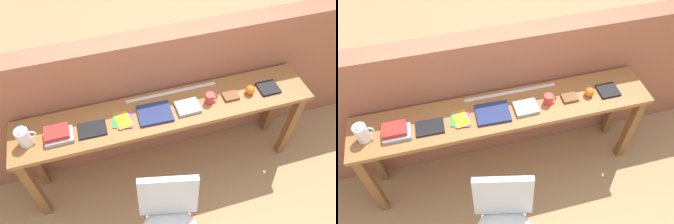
{
  "view_description": "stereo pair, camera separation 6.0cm",
  "coord_description": "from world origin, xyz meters",
  "views": [
    {
      "loc": [
        -0.48,
        -1.39,
        2.92
      ],
      "look_at": [
        0.0,
        0.25,
        0.9
      ],
      "focal_mm": 35.0,
      "sensor_mm": 36.0,
      "label": 1
    },
    {
      "loc": [
        -0.43,
        -1.4,
        2.92
      ],
      "look_at": [
        0.0,
        0.25,
        0.9
      ],
      "focal_mm": 35.0,
      "sensor_mm": 36.0,
      "label": 2
    }
  ],
  "objects": [
    {
      "name": "brick_wall_back",
      "position": [
        0.0,
        0.64,
        0.69
      ],
      "size": [
        6.0,
        0.2,
        1.38
      ],
      "primitive_type": "cube",
      "color": "#9E5B42",
      "rests_on": "ground"
    },
    {
      "name": "pitcher_white",
      "position": [
        -1.1,
        0.27,
        0.96
      ],
      "size": [
        0.14,
        0.1,
        0.18
      ],
      "color": "white",
      "rests_on": "sideboard"
    },
    {
      "name": "book_open_centre",
      "position": [
        -0.1,
        0.27,
        0.89
      ],
      "size": [
        0.28,
        0.23,
        0.02
      ],
      "primitive_type": "cube",
      "rotation": [
        0.0,
        0.0,
        -0.04
      ],
      "color": "navy",
      "rests_on": "sideboard"
    },
    {
      "name": "sports_ball_small",
      "position": [
        0.73,
        0.27,
        0.92
      ],
      "size": [
        0.08,
        0.08,
        0.08
      ],
      "primitive_type": "sphere",
      "color": "orange",
      "rests_on": "sideboard"
    },
    {
      "name": "magazine_cycling",
      "position": [
        -0.61,
        0.26,
        0.89
      ],
      "size": [
        0.22,
        0.16,
        0.02
      ],
      "primitive_type": "cube",
      "rotation": [
        0.0,
        0.0,
        -0.02
      ],
      "color": "black",
      "rests_on": "sideboard"
    },
    {
      "name": "ground_plane",
      "position": [
        0.0,
        0.0,
        0.0
      ],
      "size": [
        40.0,
        40.0,
        0.0
      ],
      "primitive_type": "plane",
      "color": "tan"
    },
    {
      "name": "mug",
      "position": [
        0.37,
        0.27,
        0.92
      ],
      "size": [
        0.11,
        0.08,
        0.09
      ],
      "color": "red",
      "rests_on": "sideboard"
    },
    {
      "name": "ruler_metal_back_edge",
      "position": [
        0.1,
        0.47,
        0.88
      ],
      "size": [
        0.8,
        0.03,
        0.0
      ],
      "primitive_type": "cube",
      "color": "silver",
      "rests_on": "sideboard"
    },
    {
      "name": "sideboard",
      "position": [
        0.0,
        0.3,
        0.74
      ],
      "size": [
        2.5,
        0.44,
        0.88
      ],
      "color": "#996033",
      "rests_on": "ground"
    },
    {
      "name": "leather_journal_brown",
      "position": [
        0.56,
        0.28,
        0.89
      ],
      "size": [
        0.13,
        0.1,
        0.02
      ],
      "primitive_type": "cube",
      "rotation": [
        0.0,
        0.0,
        0.01
      ],
      "color": "brown",
      "rests_on": "sideboard"
    },
    {
      "name": "book_stack_leftmost",
      "position": [
        -0.87,
        0.26,
        0.91
      ],
      "size": [
        0.21,
        0.16,
        0.07
      ],
      "color": "#9E9EA3",
      "rests_on": "sideboard"
    },
    {
      "name": "pamphlet_pile_colourful",
      "position": [
        -0.37,
        0.28,
        0.89
      ],
      "size": [
        0.17,
        0.19,
        0.01
      ],
      "color": "#E5334C",
      "rests_on": "sideboard"
    },
    {
      "name": "book_repair_rightmost",
      "position": [
        0.91,
        0.28,
        0.89
      ],
      "size": [
        0.17,
        0.16,
        0.02
      ],
      "primitive_type": "cube",
      "rotation": [
        0.0,
        0.0,
        0.0
      ],
      "color": "black",
      "rests_on": "sideboard"
    },
    {
      "name": "chair_white_moulded",
      "position": [
        -0.2,
        -0.47,
        0.53
      ],
      "size": [
        0.53,
        0.54,
        0.89
      ],
      "color": "silver",
      "rests_on": "ground"
    },
    {
      "name": "book_grey_hardcover",
      "position": [
        0.17,
        0.26,
        0.89
      ],
      "size": [
        0.2,
        0.16,
        0.03
      ],
      "primitive_type": "cube",
      "rotation": [
        0.0,
        0.0,
        0.01
      ],
      "color": "#9E9EA3",
      "rests_on": "sideboard"
    }
  ]
}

